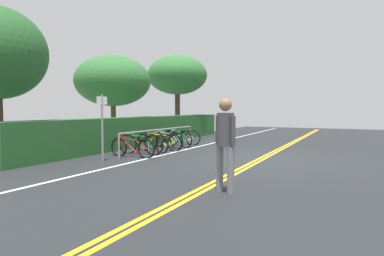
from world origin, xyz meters
name	(u,v)px	position (x,y,z in m)	size (l,w,h in m)	color
ground_plane	(261,160)	(0.00, 0.00, -0.03)	(37.35, 12.68, 0.05)	#232628
centre_line_yellow_inner	(263,159)	(0.00, -0.08, 0.00)	(33.61, 0.10, 0.00)	gold
centre_line_yellow_outer	(258,159)	(0.00, 0.08, 0.00)	(33.61, 0.10, 0.00)	gold
bike_lane_stripe_white	(171,153)	(0.00, 3.27, 0.00)	(33.61, 0.12, 0.00)	white
bike_rack	(161,134)	(0.55, 4.05, 0.62)	(5.03, 0.05, 0.82)	#9EA0A5
bicycle_0	(132,148)	(-1.44, 3.90, 0.32)	(0.46, 1.75, 0.68)	black
bicycle_1	(141,144)	(-0.74, 4.06, 0.35)	(0.46, 1.75, 0.74)	black
bicycle_2	(152,143)	(-0.03, 4.05, 0.33)	(0.59, 1.68, 0.71)	black
bicycle_3	(163,142)	(0.54, 3.94, 0.32)	(0.46, 1.74, 0.68)	black
bicycle_4	(167,140)	(1.24, 4.17, 0.33)	(0.52, 1.68, 0.71)	black
bicycle_5	(178,138)	(1.87, 4.02, 0.35)	(0.68, 1.64, 0.75)	black
bicycle_6	(182,138)	(2.55, 4.19, 0.33)	(0.64, 1.57, 0.70)	black
pedestrian	(225,138)	(-4.43, -0.48, 1.03)	(0.32, 0.45, 1.78)	slate
sign_post_near	(102,121)	(-2.55, 4.17, 1.22)	(0.36, 0.10, 2.01)	gray
hedge_backdrop	(145,131)	(2.05, 5.79, 0.62)	(13.98, 0.86, 1.24)	#235626
tree_mid	(113,81)	(1.61, 7.23, 2.83)	(3.39, 3.39, 3.98)	brown
tree_far_right	(177,75)	(6.80, 6.79, 3.54)	(3.48, 3.48, 4.69)	#473323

